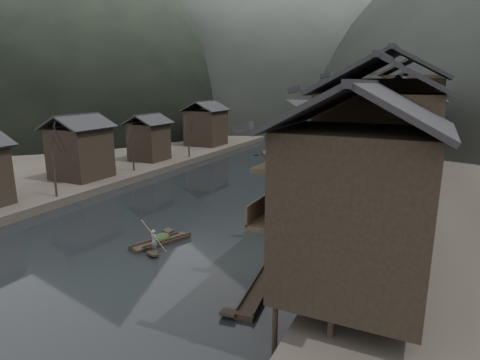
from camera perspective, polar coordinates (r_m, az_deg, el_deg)
The scene contains 12 objects.
water at distance 36.35m, azimuth -10.46°, elevation -7.68°, with size 300.00×300.00×0.00m, color black.
left_bank at distance 87.90m, azimuth -13.70°, elevation 5.10°, with size 40.00×200.00×1.20m, color #2D2823.
stilt_houses at distance 46.27m, azimuth 22.03°, elevation 7.65°, with size 9.00×67.60×16.44m.
left_houses at distance 62.89m, azimuth -15.11°, elevation 6.41°, with size 8.10×53.20×8.73m.
bare_trees at distance 51.61m, azimuth -21.08°, elevation 4.67°, with size 3.43×42.27×6.85m.
moored_sampans at distance 49.55m, azimuth 15.11°, elevation -1.90°, with size 3.45×60.80×0.47m.
midriver_boats at distance 83.92m, azimuth 9.17°, elevation 4.65°, with size 15.12×44.28×0.45m.
stone_bridge at distance 101.53m, azimuth 14.23°, elevation 8.74°, with size 40.00×6.00×9.00m.
hero_sampan at distance 34.39m, azimuth -11.16°, elevation -8.61°, with size 2.95×5.52×0.44m.
cargo_heap at distance 34.40m, azimuth -11.10°, elevation -7.52°, with size 1.23×1.61×0.74m, color black.
boatman at distance 32.23m, azimuth -12.15°, elevation -8.02°, with size 0.66×0.43×1.81m, color #5B5B5D.
bamboo_pole at distance 31.24m, azimuth -12.10°, elevation -3.53°, with size 0.06×0.06×4.10m, color #8C7A51.
Camera 1 is at (20.32, -27.16, 13.09)m, focal length 30.00 mm.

